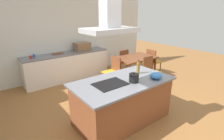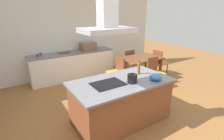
{
  "view_description": "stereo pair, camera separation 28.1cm",
  "coord_description": "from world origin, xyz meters",
  "px_view_note": "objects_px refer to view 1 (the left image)",
  "views": [
    {
      "loc": [
        -2.07,
        -2.35,
        2.19
      ],
      "look_at": [
        0.04,
        0.4,
        1.0
      ],
      "focal_mm": 27.46,
      "sensor_mm": 36.0,
      "label": 1
    },
    {
      "loc": [
        -1.84,
        -2.51,
        2.19
      ],
      "look_at": [
        0.04,
        0.4,
        1.0
      ],
      "focal_mm": 27.46,
      "sensor_mm": 36.0,
      "label": 2
    }
  ],
  "objects_px": {
    "olive_oil_bottle": "(138,68)",
    "cutting_board": "(58,54)",
    "chair_at_right_end": "(153,60)",
    "tea_kettle": "(134,78)",
    "coffee_mug_red": "(31,57)",
    "mixing_bowl": "(156,76)",
    "coffee_mug_blue": "(34,56)",
    "chair_facing_island": "(150,69)",
    "countertop_microwave": "(82,47)",
    "range_hood": "(110,17)",
    "chair_facing_back_wall": "(122,60)",
    "dining_table": "(135,60)",
    "chair_at_left_end": "(113,69)",
    "cooktop": "(110,84)"
  },
  "relations": [
    {
      "from": "olive_oil_bottle",
      "to": "cutting_board",
      "type": "height_order",
      "value": "olive_oil_bottle"
    },
    {
      "from": "cutting_board",
      "to": "chair_at_right_end",
      "type": "relative_size",
      "value": 0.38
    },
    {
      "from": "tea_kettle",
      "to": "coffee_mug_red",
      "type": "bearing_deg",
      "value": 110.73
    },
    {
      "from": "olive_oil_bottle",
      "to": "mixing_bowl",
      "type": "xyz_separation_m",
      "value": [
        0.05,
        -0.45,
        -0.06
      ]
    },
    {
      "from": "coffee_mug_red",
      "to": "coffee_mug_blue",
      "type": "distance_m",
      "value": 0.16
    },
    {
      "from": "coffee_mug_red",
      "to": "chair_at_right_end",
      "type": "distance_m",
      "value": 4.06
    },
    {
      "from": "cutting_board",
      "to": "chair_facing_island",
      "type": "bearing_deg",
      "value": -44.38
    },
    {
      "from": "olive_oil_bottle",
      "to": "coffee_mug_red",
      "type": "bearing_deg",
      "value": 119.83
    },
    {
      "from": "countertop_microwave",
      "to": "range_hood",
      "type": "distance_m",
      "value": 3.22
    },
    {
      "from": "tea_kettle",
      "to": "range_hood",
      "type": "relative_size",
      "value": 0.27
    },
    {
      "from": "countertop_microwave",
      "to": "chair_facing_back_wall",
      "type": "relative_size",
      "value": 0.56
    },
    {
      "from": "chair_facing_back_wall",
      "to": "dining_table",
      "type": "bearing_deg",
      "value": -90.0
    },
    {
      "from": "dining_table",
      "to": "range_hood",
      "type": "relative_size",
      "value": 1.56
    },
    {
      "from": "coffee_mug_red",
      "to": "dining_table",
      "type": "bearing_deg",
      "value": -23.79
    },
    {
      "from": "tea_kettle",
      "to": "range_hood",
      "type": "height_order",
      "value": "range_hood"
    },
    {
      "from": "tea_kettle",
      "to": "dining_table",
      "type": "distance_m",
      "value": 2.5
    },
    {
      "from": "chair_facing_island",
      "to": "cutting_board",
      "type": "bearing_deg",
      "value": 135.62
    },
    {
      "from": "cutting_board",
      "to": "chair_at_left_end",
      "type": "distance_m",
      "value": 1.85
    },
    {
      "from": "dining_table",
      "to": "chair_at_right_end",
      "type": "xyz_separation_m",
      "value": [
        0.92,
        0.0,
        -0.16
      ]
    },
    {
      "from": "tea_kettle",
      "to": "chair_at_right_end",
      "type": "height_order",
      "value": "tea_kettle"
    },
    {
      "from": "cooktop",
      "to": "chair_facing_island",
      "type": "distance_m",
      "value": 2.4
    },
    {
      "from": "chair_facing_back_wall",
      "to": "chair_at_right_end",
      "type": "distance_m",
      "value": 1.13
    },
    {
      "from": "chair_facing_back_wall",
      "to": "range_hood",
      "type": "bearing_deg",
      "value": -134.62
    },
    {
      "from": "chair_at_right_end",
      "to": "olive_oil_bottle",
      "type": "bearing_deg",
      "value": -147.46
    },
    {
      "from": "mixing_bowl",
      "to": "coffee_mug_blue",
      "type": "bearing_deg",
      "value": 114.38
    },
    {
      "from": "mixing_bowl",
      "to": "chair_at_left_end",
      "type": "xyz_separation_m",
      "value": [
        0.38,
        1.9,
        -0.46
      ]
    },
    {
      "from": "olive_oil_bottle",
      "to": "cutting_board",
      "type": "bearing_deg",
      "value": 104.69
    },
    {
      "from": "cooktop",
      "to": "coffee_mug_blue",
      "type": "relative_size",
      "value": 6.67
    },
    {
      "from": "dining_table",
      "to": "chair_facing_island",
      "type": "height_order",
      "value": "chair_facing_island"
    },
    {
      "from": "chair_facing_back_wall",
      "to": "chair_at_left_end",
      "type": "bearing_deg",
      "value": -143.99
    },
    {
      "from": "chair_at_left_end",
      "to": "chair_facing_island",
      "type": "distance_m",
      "value": 1.13
    },
    {
      "from": "chair_at_left_end",
      "to": "countertop_microwave",
      "type": "bearing_deg",
      "value": 103.59
    },
    {
      "from": "coffee_mug_blue",
      "to": "chair_facing_back_wall",
      "type": "xyz_separation_m",
      "value": [
        2.79,
        -0.73,
        -0.44
      ]
    },
    {
      "from": "countertop_microwave",
      "to": "chair_facing_island",
      "type": "xyz_separation_m",
      "value": [
        1.24,
        -1.99,
        -0.53
      ]
    },
    {
      "from": "tea_kettle",
      "to": "range_hood",
      "type": "distance_m",
      "value": 1.21
    },
    {
      "from": "dining_table",
      "to": "mixing_bowl",
      "type": "bearing_deg",
      "value": -124.44
    },
    {
      "from": "chair_at_right_end",
      "to": "chair_at_left_end",
      "type": "bearing_deg",
      "value": 180.0
    },
    {
      "from": "chair_at_right_end",
      "to": "cooktop",
      "type": "bearing_deg",
      "value": -153.39
    },
    {
      "from": "chair_facing_back_wall",
      "to": "olive_oil_bottle",
      "type": "bearing_deg",
      "value": -122.55
    },
    {
      "from": "chair_at_left_end",
      "to": "chair_facing_back_wall",
      "type": "bearing_deg",
      "value": 36.01
    },
    {
      "from": "coffee_mug_red",
      "to": "cutting_board",
      "type": "xyz_separation_m",
      "value": [
        0.82,
        0.09,
        -0.04
      ]
    },
    {
      "from": "cooktop",
      "to": "coffee_mug_red",
      "type": "xyz_separation_m",
      "value": [
        -0.71,
        2.84,
        0.04
      ]
    },
    {
      "from": "mixing_bowl",
      "to": "cutting_board",
      "type": "height_order",
      "value": "mixing_bowl"
    },
    {
      "from": "mixing_bowl",
      "to": "coffee_mug_blue",
      "type": "relative_size",
      "value": 2.67
    },
    {
      "from": "range_hood",
      "to": "cooktop",
      "type": "bearing_deg",
      "value": 0.0
    },
    {
      "from": "mixing_bowl",
      "to": "coffee_mug_red",
      "type": "distance_m",
      "value": 3.56
    },
    {
      "from": "chair_at_right_end",
      "to": "countertop_microwave",
      "type": "bearing_deg",
      "value": 148.4
    },
    {
      "from": "countertop_microwave",
      "to": "olive_oil_bottle",
      "type": "bearing_deg",
      "value": -92.28
    },
    {
      "from": "olive_oil_bottle",
      "to": "range_hood",
      "type": "xyz_separation_m",
      "value": [
        -0.85,
        -0.12,
        1.08
      ]
    },
    {
      "from": "chair_at_left_end",
      "to": "chair_facing_island",
      "type": "bearing_deg",
      "value": -36.01
    }
  ]
}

